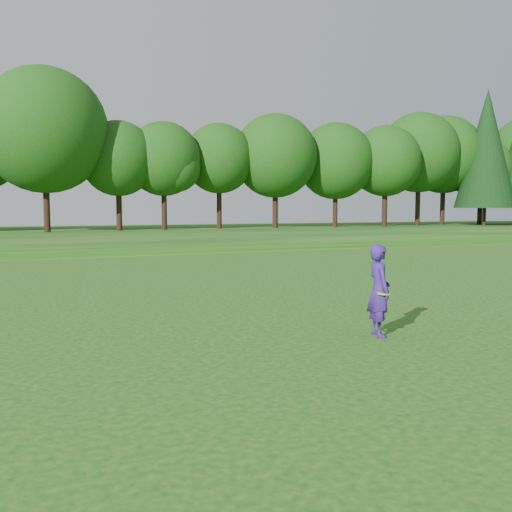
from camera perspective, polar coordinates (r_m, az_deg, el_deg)
name	(u,v)px	position (r m, az deg, el deg)	size (l,w,h in m)	color
ground	(370,330)	(12.13, 11.35, -7.30)	(140.00, 140.00, 0.00)	#0D4512
berm	(120,236)	(44.43, -13.44, 1.94)	(130.00, 30.00, 0.60)	#0D4512
walking_path	(160,254)	(30.70, -9.56, 0.18)	(130.00, 1.60, 0.04)	gray
treeline	(111,138)	(48.65, -14.34, 11.38)	(104.00, 7.00, 15.00)	#1D4510
woman	(379,290)	(11.48, 12.19, -3.38)	(0.56, 0.74, 1.82)	navy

